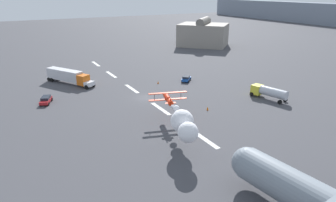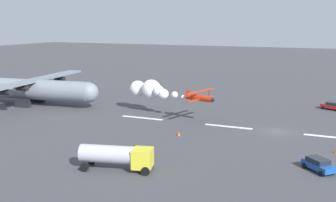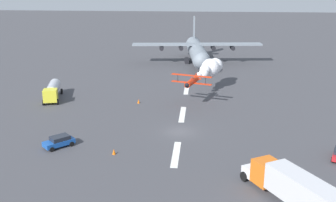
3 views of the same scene
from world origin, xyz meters
name	(u,v)px [view 1 (image 1 of 3)]	position (x,y,z in m)	size (l,w,h in m)	color
ground_plane	(145,98)	(0.00, 0.00, 0.00)	(440.00, 440.00, 0.00)	#424247
runway_stripe_0	(96,64)	(-39.71, 0.00, 0.01)	(8.00, 0.90, 0.01)	white
runway_stripe_1	(111,74)	(-23.82, 0.00, 0.01)	(8.00, 0.90, 0.01)	white
runway_stripe_2	(132,89)	(-7.94, 0.00, 0.01)	(8.00, 0.90, 0.01)	white
runway_stripe_3	(161,109)	(7.94, 0.00, 0.01)	(8.00, 0.90, 0.01)	white
runway_stripe_4	(204,139)	(23.82, 0.00, 0.01)	(8.00, 0.90, 0.01)	white
stunt_biplane_red	(182,121)	(24.02, -4.61, 4.31)	(18.99, 9.73, 3.68)	red
semi_truck_orange	(68,76)	(-20.37, -13.06, 2.14)	(14.61, 10.22, 3.70)	silver
fuel_tanker_truck	(269,92)	(14.58, 24.69, 1.74)	(8.85, 4.54, 2.90)	yellow
followme_car_yellow	(46,100)	(-7.51, -20.83, 0.81)	(4.82, 3.39, 1.52)	#B21E23
airport_staff_sedan	(186,78)	(-6.96, 15.84, 0.81)	(4.12, 4.14, 1.52)	#194CA5
hangar_building	(203,34)	(-51.45, 52.76, 5.15)	(25.84, 25.54, 12.34)	gray
traffic_cone_near	(158,82)	(-8.72, 7.98, 0.38)	(0.44, 0.44, 0.75)	orange
traffic_cone_far	(208,108)	(13.44, 8.29, 0.38)	(0.44, 0.44, 0.75)	orange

